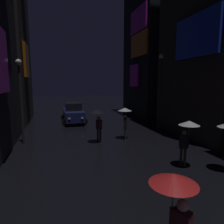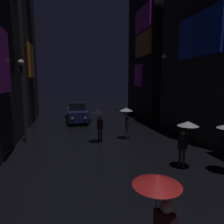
# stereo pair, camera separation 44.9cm
# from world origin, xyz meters

# --- Properties ---
(building_right_far) EXTENTS (4.25, 7.03, 17.14)m
(building_right_far) POSITION_xyz_m (7.47, 21.50, 8.57)
(building_right_far) COLOR black
(building_right_far) RESTS_ON ground
(pedestrian_near_crossing_clear) EXTENTS (0.90, 0.90, 2.12)m
(pedestrian_near_crossing_clear) POSITION_xyz_m (1.42, 12.98, 1.67)
(pedestrian_near_crossing_clear) COLOR #2D2D38
(pedestrian_near_crossing_clear) RESTS_ON ground
(pedestrian_far_right_red) EXTENTS (0.90, 0.90, 2.12)m
(pedestrian_far_right_red) POSITION_xyz_m (-0.96, 3.54, 1.67)
(pedestrian_far_right_red) COLOR #38332D
(pedestrian_far_right_red) RESTS_ON ground
(pedestrian_midstreet_centre_black) EXTENTS (0.90, 0.90, 2.12)m
(pedestrian_midstreet_centre_black) POSITION_xyz_m (-0.51, 12.68, 1.67)
(pedestrian_midstreet_centre_black) COLOR black
(pedestrian_midstreet_centre_black) RESTS_ON ground
(pedestrian_foreground_right_clear) EXTENTS (0.90, 0.90, 2.12)m
(pedestrian_foreground_right_clear) POSITION_xyz_m (2.54, 7.95, 1.67)
(pedestrian_foreground_right_clear) COLOR #38332D
(pedestrian_foreground_right_clear) RESTS_ON ground
(car_distant) EXTENTS (2.29, 4.17, 1.92)m
(car_distant) POSITION_xyz_m (-1.40, 19.67, 0.93)
(car_distant) COLOR navy
(car_distant) RESTS_ON ground
(streetlamp_left_far) EXTENTS (0.36, 0.36, 5.15)m
(streetlamp_left_far) POSITION_xyz_m (-5.00, 13.67, 3.25)
(streetlamp_left_far) COLOR #2D2D33
(streetlamp_left_far) RESTS_ON ground
(streetlamp_right_far) EXTENTS (0.36, 0.36, 5.98)m
(streetlamp_right_far) POSITION_xyz_m (5.00, 14.80, 3.70)
(streetlamp_right_far) COLOR #2D2D33
(streetlamp_right_far) RESTS_ON ground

